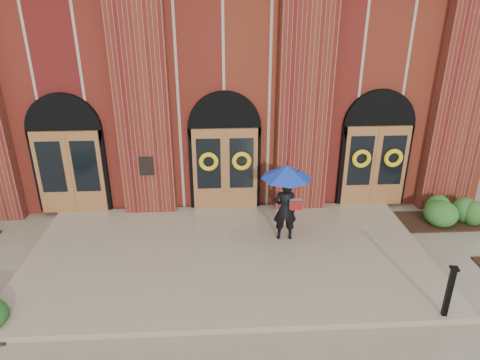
{
  "coord_description": "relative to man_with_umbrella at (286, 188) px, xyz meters",
  "views": [
    {
      "loc": [
        -0.22,
        -8.99,
        6.1
      ],
      "look_at": [
        0.34,
        1.0,
        1.79
      ],
      "focal_mm": 32.0,
      "sensor_mm": 36.0,
      "label": 1
    }
  ],
  "objects": [
    {
      "name": "hedge_wall_right",
      "position": [
        4.96,
        0.9,
        -1.26
      ],
      "size": [
        2.69,
        1.08,
        0.69
      ],
      "primitive_type": "ellipsoid",
      "color": "#2B5C20",
      "rests_on": "ground"
    },
    {
      "name": "ground",
      "position": [
        -1.51,
        -0.82,
        -1.6
      ],
      "size": [
        90.0,
        90.0,
        0.0
      ],
      "primitive_type": "plane",
      "color": "gray",
      "rests_on": "ground"
    },
    {
      "name": "metal_post",
      "position": [
        2.79,
        -3.17,
        -0.86
      ],
      "size": [
        0.18,
        0.18,
        1.14
      ],
      "rotation": [
        0.0,
        0.0,
        -0.17
      ],
      "color": "black",
      "rests_on": "landing"
    },
    {
      "name": "church_building",
      "position": [
        -1.51,
        7.96,
        1.9
      ],
      "size": [
        16.2,
        12.53,
        7.0
      ],
      "color": "maroon",
      "rests_on": "ground"
    },
    {
      "name": "landing",
      "position": [
        -1.51,
        -0.67,
        -1.53
      ],
      "size": [
        10.0,
        5.3,
        0.15
      ],
      "primitive_type": "cube",
      "color": "tan",
      "rests_on": "ground"
    },
    {
      "name": "man_with_umbrella",
      "position": [
        0.0,
        0.0,
        0.0
      ],
      "size": [
        1.35,
        1.35,
        2.08
      ],
      "rotation": [
        0.0,
        0.0,
        3.1
      ],
      "color": "black",
      "rests_on": "landing"
    }
  ]
}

